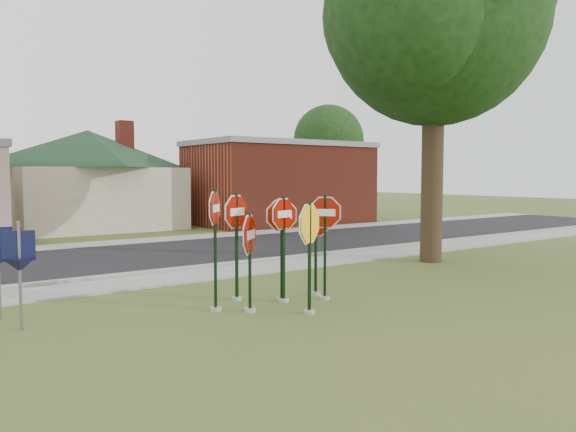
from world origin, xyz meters
TOP-DOWN VIEW (x-y plane):
  - ground at (0.00, 0.00)m, footprint 120.00×120.00m
  - sidewalk_near at (0.00, 5.50)m, footprint 60.00×1.60m
  - road at (0.00, 10.00)m, footprint 60.00×7.00m
  - sidewalk_far at (0.00, 14.30)m, footprint 60.00×1.60m
  - curb at (0.00, 6.50)m, footprint 60.00×0.20m
  - stop_sign_center at (0.19, 1.54)m, footprint 0.96×0.25m
  - stop_sign_yellow at (0.00, 0.37)m, footprint 1.05×0.48m
  - stop_sign_left at (-0.91, 1.19)m, footprint 0.87×0.78m
  - stop_sign_right at (1.08, 1.18)m, footprint 0.73×0.71m
  - stop_sign_back_right at (0.23, 1.66)m, footprint 0.95×0.32m
  - stop_sign_back_left at (-0.57, 2.29)m, footprint 0.99×0.37m
  - stop_sign_far_right at (1.22, 1.69)m, footprint 0.63×0.81m
  - stop_sign_far_left at (-1.43, 1.69)m, footprint 0.70×0.70m
  - building_house at (2.00, 22.00)m, footprint 11.60×11.60m
  - building_brick at (12.00, 18.50)m, footprint 10.20×6.20m
  - oak_tree at (7.50, 3.50)m, footprint 10.55×9.95m
  - bg_tree_right at (22.00, 26.00)m, footprint 5.60×5.60m

SIDE VIEW (x-z plane):
  - ground at x=0.00m, z-range 0.00..0.00m
  - road at x=0.00m, z-range 0.00..0.04m
  - sidewalk_near at x=0.00m, z-range 0.00..0.06m
  - sidewalk_far at x=0.00m, z-range 0.00..0.06m
  - curb at x=0.00m, z-range 0.00..0.14m
  - stop_sign_left at x=-0.91m, z-range 0.22..2.41m
  - stop_sign_far_right at x=1.22m, z-range 0.23..2.50m
  - stop_sign_back_right at x=0.23m, z-range 0.26..2.69m
  - stop_sign_yellow at x=0.00m, z-range 0.27..2.69m
  - stop_sign_center at x=0.19m, z-range 0.27..2.72m
  - stop_sign_right at x=1.08m, z-range 0.28..2.76m
  - stop_sign_back_left at x=-0.57m, z-range 0.30..2.83m
  - stop_sign_far_left at x=-1.43m, z-range 0.30..2.93m
  - building_brick at x=12.00m, z-range 0.03..4.78m
  - building_house at x=2.00m, z-range 0.55..6.75m
  - bg_tree_right at x=22.00m, z-range 1.38..9.78m
  - oak_tree at x=7.50m, z-range 2.18..13.53m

